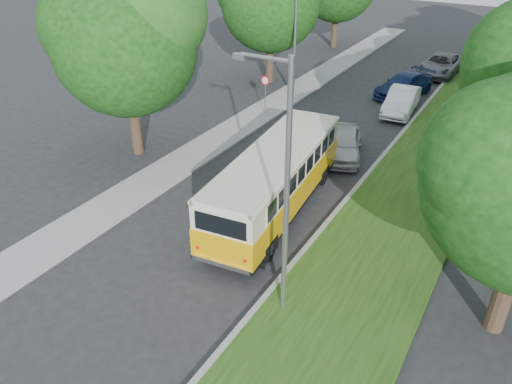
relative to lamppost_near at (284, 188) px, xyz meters
The scene contains 13 objects.
ground 6.56m from the lamppost_near, 149.28° to the left, with size 120.00×120.00×0.00m, color #252527.
curb 8.66m from the lamppost_near, 94.62° to the left, with size 0.20×70.00×0.15m, color gray.
grass_verge 8.82m from the lamppost_near, 76.91° to the left, with size 4.50×70.00×0.13m, color #214412.
sidewalk 12.49m from the lamppost_near, 140.22° to the left, with size 2.20×70.00×0.12m, color gray.
treeline 20.58m from the lamppost_near, 92.96° to the left, with size 24.27×41.91×9.46m.
lamppost_near is the anchor object (origin of this frame).
lamppost_far 20.53m from the lamppost_near, 115.71° to the left, with size 1.71×0.16×7.50m.
warning_sign 17.10m from the lamppost_near, 121.02° to the left, with size 0.56×0.10×2.50m.
vintage_bus 6.48m from the lamppost_near, 120.03° to the left, with size 2.45×9.50×2.82m, color #EAA707, non-canonical shape.
car_silver 12.21m from the lamppost_near, 102.01° to the left, with size 1.72×4.27×1.46m, color #B8B7BC.
car_white 19.43m from the lamppost_near, 95.06° to the left, with size 1.60×4.58×1.51m, color white.
car_blue 22.70m from the lamppost_near, 96.30° to the left, with size 2.02×4.97×1.44m, color navy.
car_grey 28.74m from the lamppost_near, 92.80° to the left, with size 2.50×5.42×1.51m, color slate.
Camera 1 is at (9.53, -13.15, 11.05)m, focal length 35.00 mm.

